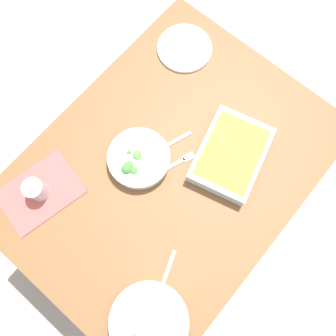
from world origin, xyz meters
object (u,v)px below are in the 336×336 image
at_px(spoon_by_broccoli, 165,147).
at_px(fork_on_table, 176,164).
at_px(broccoli_bowl, 139,159).
at_px(baking_dish, 231,155).
at_px(stew_bowl, 149,322).
at_px(side_plate, 185,48).
at_px(spoon_by_stew, 163,283).
at_px(drink_cup, 37,190).

bearing_deg(spoon_by_broccoli, fork_on_table, 73.06).
relative_size(broccoli_bowl, baking_dish, 0.65).
relative_size(broccoli_bowl, spoon_by_broccoli, 1.32).
xyz_separation_m(stew_bowl, fork_on_table, (-0.46, -0.28, -0.03)).
relative_size(stew_bowl, side_plate, 1.16).
relative_size(stew_bowl, broccoli_bowl, 1.13).
xyz_separation_m(baking_dish, spoon_by_stew, (0.49, 0.10, -0.03)).
height_order(stew_bowl, broccoli_bowl, broccoli_bowl).
bearing_deg(drink_cup, baking_dish, 141.34).
xyz_separation_m(baking_dish, drink_cup, (0.54, -0.44, 0.00)).
xyz_separation_m(stew_bowl, drink_cup, (-0.07, -0.58, 0.01)).
xyz_separation_m(side_plate, spoon_by_stew, (0.74, 0.52, -0.00)).
bearing_deg(broccoli_bowl, drink_cup, -31.23).
bearing_deg(spoon_by_broccoli, drink_cup, -28.51).
distance_m(side_plate, fork_on_table, 0.48).
xyz_separation_m(baking_dish, fork_on_table, (0.15, -0.13, -0.03)).
bearing_deg(fork_on_table, spoon_by_broccoli, -106.94).
xyz_separation_m(spoon_by_stew, fork_on_table, (-0.35, -0.24, -0.00)).
height_order(broccoli_bowl, drink_cup, drink_cup).
height_order(stew_bowl, spoon_by_broccoli, stew_bowl).
distance_m(side_plate, spoon_by_stew, 0.90).
bearing_deg(drink_cup, spoon_by_broccoli, 151.49).
height_order(spoon_by_broccoli, fork_on_table, spoon_by_broccoli).
xyz_separation_m(baking_dish, side_plate, (-0.24, -0.42, -0.03)).
relative_size(drink_cup, spoon_by_stew, 0.50).
bearing_deg(spoon_by_broccoli, side_plate, -150.29).
bearing_deg(drink_cup, fork_on_table, 142.76).
bearing_deg(spoon_by_stew, fork_on_table, -145.76).
xyz_separation_m(baking_dish, spoon_by_broccoli, (0.13, -0.21, -0.03)).
distance_m(baking_dish, spoon_by_broccoli, 0.24).
bearing_deg(broccoli_bowl, baking_dish, 133.03).
relative_size(drink_cup, fork_on_table, 0.50).
relative_size(broccoli_bowl, drink_cup, 2.66).
distance_m(stew_bowl, broccoli_bowl, 0.55).
bearing_deg(spoon_by_stew, spoon_by_broccoli, -139.99).
bearing_deg(drink_cup, stew_bowl, 83.46).
distance_m(side_plate, spoon_by_broccoli, 0.42).
bearing_deg(baking_dish, stew_bowl, 13.28).
height_order(baking_dish, side_plate, baking_dish).
xyz_separation_m(drink_cup, side_plate, (-0.79, 0.02, -0.03)).
relative_size(baking_dish, fork_on_table, 2.02).
distance_m(broccoli_bowl, drink_cup, 0.37).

